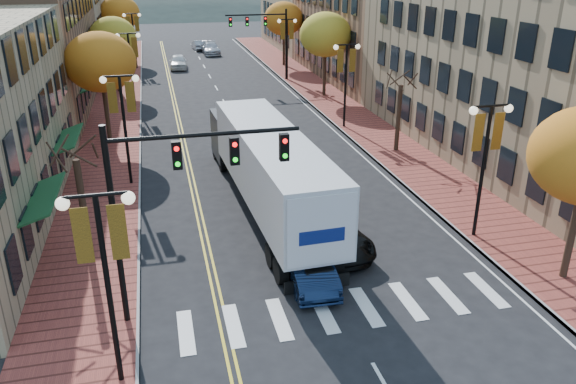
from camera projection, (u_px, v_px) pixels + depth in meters
ground at (362, 345)px, 18.11m from camera, size 200.00×200.00×0.00m
sidewalk_left at (116, 112)px, 45.32m from camera, size 4.00×85.00×0.15m
sidewalk_right at (329, 100)px, 49.19m from camera, size 4.00×85.00×0.15m
building_left_mid at (6, 40)px, 44.65m from camera, size 12.00×24.00×11.00m
building_left_far at (53, 20)px, 67.38m from camera, size 12.00×26.00×9.50m
building_right_near at (566, 31)px, 33.56m from camera, size 15.00×28.00×15.00m
building_right_mid at (391, 27)px, 57.86m from camera, size 15.00×24.00×10.00m
building_right_far at (328, 6)px, 77.41m from camera, size 15.00×20.00×11.00m
tree_left_a at (83, 209)px, 22.49m from camera, size 0.28×0.28×4.20m
tree_left_b at (100, 62)px, 35.62m from camera, size 4.48×4.48×7.21m
tree_left_c at (113, 37)px, 50.13m from camera, size 4.16×4.16×6.69m
tree_left_d at (120, 13)px, 66.08m from camera, size 4.61×4.61×7.42m
tree_right_b at (398, 118)px, 35.34m from camera, size 0.28×0.28×4.20m
tree_right_c at (325, 35)px, 48.47m from camera, size 4.48×4.48×7.21m
tree_right_d at (284, 19)px, 62.89m from camera, size 4.35×4.35×7.00m
lamp_left_a at (103, 255)px, 14.85m from camera, size 1.96×0.36×6.05m
lamp_left_b at (123, 109)px, 29.21m from camera, size 1.96×0.36×6.05m
lamp_left_c at (130, 55)px, 45.36m from camera, size 1.96×0.36×6.05m
lamp_left_d at (133, 30)px, 61.52m from camera, size 1.96×0.36×6.05m
lamp_right_a at (486, 146)px, 23.46m from camera, size 1.96×0.36×6.05m
lamp_right_b at (346, 69)px, 39.61m from camera, size 1.96×0.36×6.05m
lamp_right_c at (287, 37)px, 55.77m from camera, size 1.96×0.36×6.05m
traffic_mast_near at (174, 185)px, 17.73m from camera, size 6.10×0.35×7.00m
traffic_mast_far at (267, 31)px, 55.09m from camera, size 6.10×0.34×7.00m
semi_truck at (265, 162)px, 27.05m from camera, size 3.47×17.07×4.24m
navy_sedan at (308, 262)px, 21.54m from camera, size 1.80×4.61×1.50m
black_suv at (329, 232)px, 23.94m from camera, size 3.02×5.52×1.47m
car_far_white at (178, 62)px, 63.25m from camera, size 2.09×4.62×1.54m
car_far_silver at (211, 49)px, 72.66m from camera, size 2.09×5.14×1.49m
car_far_oncoming at (198, 45)px, 76.27m from camera, size 1.69×3.99×1.28m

